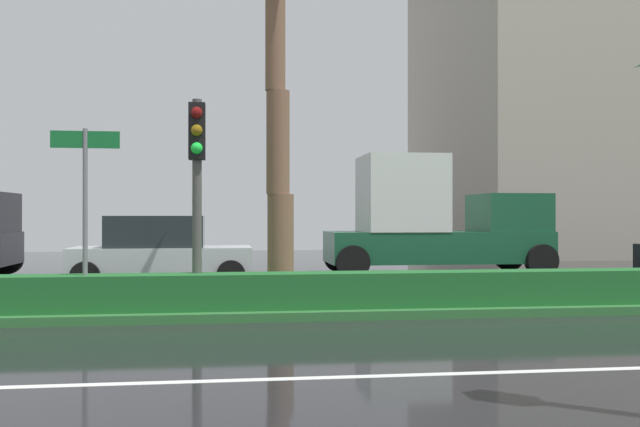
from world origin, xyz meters
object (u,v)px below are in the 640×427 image
Objects in this scene: street_name_sign at (85,194)px; car_in_traffic_second at (160,252)px; box_truck_following at (434,222)px; traffic_signal_median_right at (197,164)px.

street_name_sign is 5.88m from car_in_traffic_second.
box_truck_following is (7.63, 2.51, 0.72)m from car_in_traffic_second.
traffic_signal_median_right reaches higher than car_in_traffic_second.
traffic_signal_median_right is at bearing -78.82° from car_in_traffic_second.
car_in_traffic_second is 8.07m from box_truck_following.
traffic_signal_median_right is 0.83× the size of car_in_traffic_second.
traffic_signal_median_right is at bearing -129.40° from box_truck_following.
street_name_sign reaches higher than car_in_traffic_second.
traffic_signal_median_right is 10.38m from box_truck_following.
street_name_sign is 11.72m from box_truck_following.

